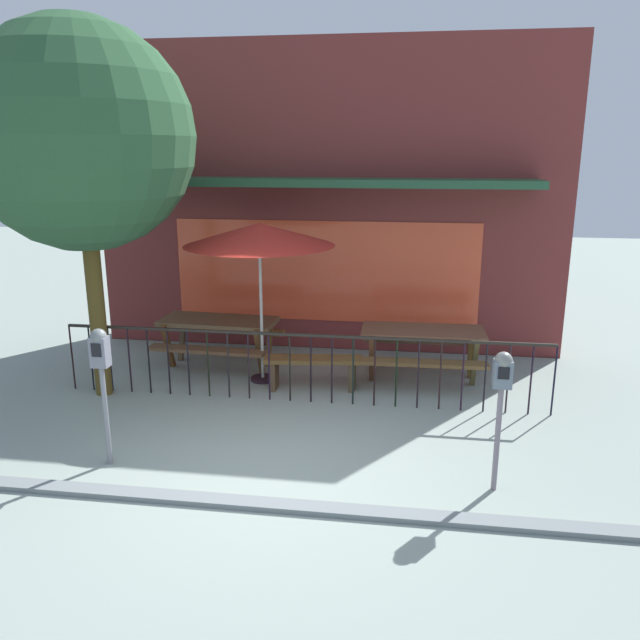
# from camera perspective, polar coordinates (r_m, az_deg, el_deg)

# --- Properties ---
(ground) EXTENTS (40.00, 40.00, 0.00)m
(ground) POSITION_cam_1_polar(r_m,az_deg,el_deg) (6.96, -4.77, -13.68)
(ground) COLOR gray
(pub_storefront) EXTENTS (7.87, 1.35, 5.06)m
(pub_storefront) POSITION_cam_1_polar(r_m,az_deg,el_deg) (10.77, 0.63, 10.74)
(pub_storefront) COLOR #3E1F1C
(pub_storefront) RESTS_ON ground
(patio_fence_front) EXTENTS (6.63, 0.04, 0.97)m
(patio_fence_front) POSITION_cam_1_polar(r_m,az_deg,el_deg) (8.54, -1.80, -3.20)
(patio_fence_front) COLOR black
(patio_fence_front) RESTS_ON ground
(picnic_table_left) EXTENTS (1.87, 1.45, 0.79)m
(picnic_table_left) POSITION_cam_1_polar(r_m,az_deg,el_deg) (10.06, -9.09, -0.83)
(picnic_table_left) COLOR brown
(picnic_table_left) RESTS_ON ground
(picnic_table_right) EXTENTS (1.83, 1.40, 0.79)m
(picnic_table_right) POSITION_cam_1_polar(r_m,az_deg,el_deg) (9.50, 9.21, -1.80)
(picnic_table_right) COLOR brown
(picnic_table_right) RESTS_ON ground
(patio_umbrella) EXTENTS (2.15, 2.15, 2.35)m
(patio_umbrella) POSITION_cam_1_polar(r_m,az_deg,el_deg) (9.03, -5.48, 7.62)
(patio_umbrella) COLOR black
(patio_umbrella) RESTS_ON ground
(patio_bench) EXTENTS (1.43, 0.49, 0.48)m
(patio_bench) POSITION_cam_1_polar(r_m,az_deg,el_deg) (9.06, -0.62, -4.15)
(patio_bench) COLOR brown
(patio_bench) RESTS_ON ground
(parking_meter_near) EXTENTS (0.18, 0.17, 1.47)m
(parking_meter_near) POSITION_cam_1_polar(r_m,az_deg,el_deg) (6.43, 16.03, -5.61)
(parking_meter_near) COLOR slate
(parking_meter_near) RESTS_ON ground
(parking_meter_far) EXTENTS (0.18, 0.17, 1.54)m
(parking_meter_far) POSITION_cam_1_polar(r_m,az_deg,el_deg) (7.06, -19.13, -3.51)
(parking_meter_far) COLOR slate
(parking_meter_far) RESTS_ON ground
(street_tree) EXTENTS (2.92, 2.92, 4.96)m
(street_tree) POSITION_cam_1_polar(r_m,az_deg,el_deg) (8.93, -20.75, 15.11)
(street_tree) COLOR #52411B
(street_tree) RESTS_ON ground
(curb_edge) EXTENTS (11.02, 0.20, 0.11)m
(curb_edge) POSITION_cam_1_polar(r_m,az_deg,el_deg) (6.43, -6.06, -16.30)
(curb_edge) COLOR slate
(curb_edge) RESTS_ON ground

